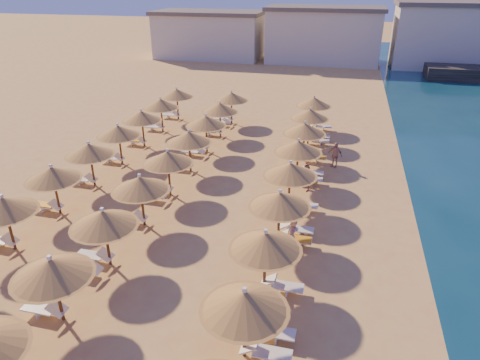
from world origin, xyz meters
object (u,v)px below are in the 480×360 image
(parasol_row_east, at_px, (285,185))
(beachgoer_b, at_px, (306,178))
(beachgoer_c, at_px, (335,155))
(beachgoer_a, at_px, (292,237))
(parasol_row_west, at_px, (155,171))

(parasol_row_east, distance_m, beachgoer_b, 4.27)
(beachgoer_b, bearing_deg, beachgoer_c, 131.31)
(beachgoer_b, distance_m, beachgoer_a, 6.29)
(parasol_row_west, bearing_deg, beachgoer_b, 28.93)
(beachgoer_b, height_order, beachgoer_c, beachgoer_c)
(beachgoer_b, bearing_deg, parasol_row_west, -89.36)
(parasol_row_east, xyz_separation_m, beachgoer_a, (0.68, -2.31, -1.33))
(beachgoer_b, relative_size, beachgoer_c, 0.94)
(parasol_row_east, height_order, beachgoer_c, parasol_row_east)
(beachgoer_b, xyz_separation_m, beachgoer_c, (1.40, 3.76, 0.05))
(parasol_row_west, distance_m, beachgoer_b, 8.35)
(beachgoer_b, bearing_deg, parasol_row_east, -37.42)
(beachgoer_c, bearing_deg, parasol_row_west, -114.01)
(beachgoer_a, bearing_deg, beachgoer_b, -173.62)
(parasol_row_west, bearing_deg, beachgoer_a, -17.68)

